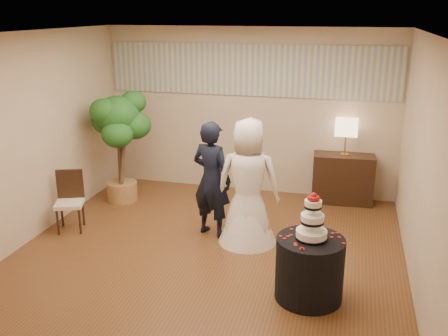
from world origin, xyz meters
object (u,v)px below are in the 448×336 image
(groom, at_px, (212,179))
(table_lamp, at_px, (346,138))
(bride, at_px, (248,182))
(ficus_tree, at_px, (120,147))
(side_chair, at_px, (69,202))
(cake_table, at_px, (309,269))
(console, at_px, (343,179))
(wedding_cake, at_px, (312,216))

(groom, height_order, table_lamp, groom)
(bride, distance_m, table_lamp, 2.21)
(ficus_tree, xyz_separation_m, side_chair, (-0.20, -1.27, -0.50))
(groom, xyz_separation_m, table_lamp, (1.74, 1.73, 0.28))
(cake_table, relative_size, side_chair, 0.86)
(groom, bearing_deg, side_chair, 29.80)
(console, distance_m, table_lamp, 0.70)
(cake_table, bearing_deg, groom, 138.29)
(groom, relative_size, cake_table, 2.21)
(cake_table, xyz_separation_m, table_lamp, (0.26, 3.05, 0.75))
(cake_table, xyz_separation_m, side_chair, (-3.50, 0.93, 0.08))
(bride, xyz_separation_m, ficus_tree, (-2.35, 0.99, 0.06))
(table_lamp, height_order, side_chair, table_lamp)
(side_chair, bearing_deg, bride, -14.49)
(bride, height_order, cake_table, bride)
(groom, bearing_deg, console, -116.42)
(bride, bearing_deg, groom, -16.72)
(wedding_cake, xyz_separation_m, console, (0.26, 3.05, -0.57))
(bride, xyz_separation_m, cake_table, (0.95, -1.21, -0.51))
(groom, bearing_deg, bride, -172.93)
(console, bearing_deg, side_chair, -154.52)
(wedding_cake, xyz_separation_m, side_chair, (-3.50, 0.93, -0.55))
(ficus_tree, height_order, side_chair, ficus_tree)
(wedding_cake, xyz_separation_m, table_lamp, (0.26, 3.05, 0.12))
(cake_table, xyz_separation_m, wedding_cake, (0.00, 0.00, 0.62))
(table_lamp, bearing_deg, groom, -135.24)
(groom, relative_size, table_lamp, 2.83)
(cake_table, bearing_deg, bride, 128.04)
(groom, height_order, bride, bride)
(bride, xyz_separation_m, side_chair, (-2.55, -0.28, -0.43))
(bride, distance_m, cake_table, 1.62)
(groom, bearing_deg, wedding_cake, 157.10)
(groom, xyz_separation_m, bride, (0.54, -0.11, 0.04))
(bride, relative_size, side_chair, 2.00)
(wedding_cake, height_order, ficus_tree, ficus_tree)
(groom, distance_m, ficus_tree, 2.02)
(bride, bearing_deg, console, -128.22)
(table_lamp, bearing_deg, bride, -123.24)
(bride, height_order, ficus_tree, ficus_tree)
(groom, relative_size, bride, 0.95)
(console, height_order, side_chair, side_chair)
(cake_table, bearing_deg, wedding_cake, 0.00)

